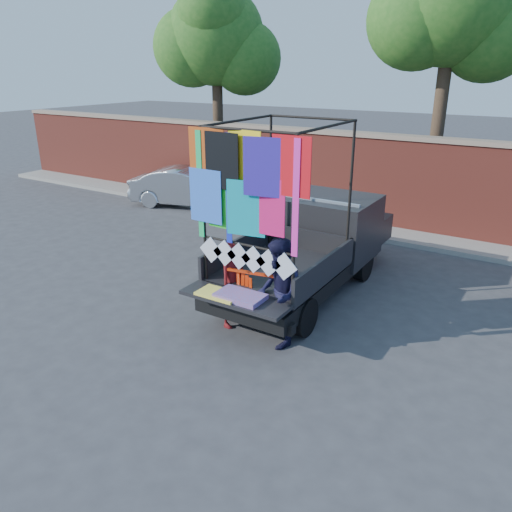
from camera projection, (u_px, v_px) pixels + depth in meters
The scene contains 10 objects.
ground at pixel (246, 329), 8.74m from camera, with size 90.00×90.00×0.00m, color #38383A.
brick_wall at pixel (383, 181), 13.81m from camera, with size 30.00×0.45×2.61m.
curb at pixel (371, 231), 13.70m from camera, with size 30.00×1.20×0.12m, color gray.
tree_left at pixel (215, 40), 16.56m from camera, with size 4.20×3.30×7.05m.
tree_mid at pixel (453, 7), 12.63m from camera, with size 4.20×3.30×7.73m.
pickup_truck at pixel (317, 243), 10.35m from camera, with size 2.18×5.48×3.45m.
sedan at pixel (188, 187), 16.23m from camera, with size 1.30×3.73×1.23m, color #B8BBC0.
woman at pixel (232, 284), 8.62m from camera, with size 0.56×0.37×1.54m, color maroon.
man at pixel (279, 293), 7.97m from camera, with size 0.88×0.69×1.82m, color black.
streamer_bundle at pixel (249, 283), 8.31m from camera, with size 0.97×0.22×0.67m.
Camera 1 is at (4.25, -6.43, 4.31)m, focal length 35.00 mm.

